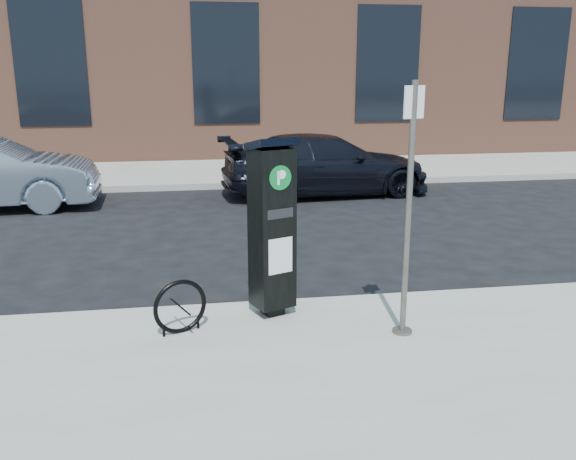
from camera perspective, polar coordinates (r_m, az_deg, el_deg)
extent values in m
plane|color=black|center=(7.53, 0.10, -7.69)|extent=(120.00, 120.00, 0.00)
cube|color=gray|center=(21.08, -5.93, 7.17)|extent=(60.00, 12.00, 0.15)
cube|color=#9E9B93|center=(7.48, 0.12, -7.21)|extent=(60.00, 0.12, 0.16)
cube|color=#9E9B93|center=(15.18, -4.67, 4.18)|extent=(60.00, 0.12, 0.16)
cube|color=brown|center=(23.91, -6.61, 17.49)|extent=(28.00, 10.00, 8.00)
cube|color=black|center=(19.24, -21.34, 14.27)|extent=(2.00, 0.06, 3.50)
cube|color=black|center=(18.87, -5.82, 15.18)|extent=(2.00, 0.06, 3.50)
cube|color=black|center=(19.80, 9.31, 15.05)|extent=(2.00, 0.06, 3.50)
cube|color=black|center=(21.86, 22.27, 14.14)|extent=(2.00, 0.06, 3.50)
cube|color=black|center=(7.09, -1.46, -7.37)|extent=(0.28, 0.28, 0.11)
cube|color=black|center=(6.79, -1.52, 0.11)|extent=(0.53, 0.50, 1.80)
cube|color=black|center=(6.61, -1.57, 8.05)|extent=(0.59, 0.56, 0.17)
cylinder|color=#085D23|center=(6.50, -0.73, 4.91)|extent=(0.25, 0.11, 0.27)
cube|color=white|center=(6.50, -0.73, 4.91)|extent=(0.09, 0.04, 0.15)
cube|color=silver|center=(6.71, -0.71, -2.43)|extent=(0.28, 0.12, 0.40)
cube|color=black|center=(6.58, -0.72, 1.54)|extent=(0.30, 0.13, 0.11)
cylinder|color=#625D57|center=(6.73, 10.63, -9.27)|extent=(0.21, 0.21, 0.03)
cylinder|color=#625D57|center=(6.31, 11.20, 1.57)|extent=(0.06, 0.06, 2.63)
cube|color=silver|center=(6.16, 11.72, 11.64)|extent=(0.23, 0.09, 0.32)
torus|color=black|center=(6.61, -10.06, -7.08)|extent=(0.57, 0.28, 0.60)
cylinder|color=black|center=(6.64, -11.54, -9.26)|extent=(0.03, 0.03, 0.12)
cylinder|color=black|center=(6.77, -8.42, -8.62)|extent=(0.03, 0.03, 0.12)
imported|color=black|center=(14.34, 3.57, 6.13)|extent=(5.03, 2.42, 1.41)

